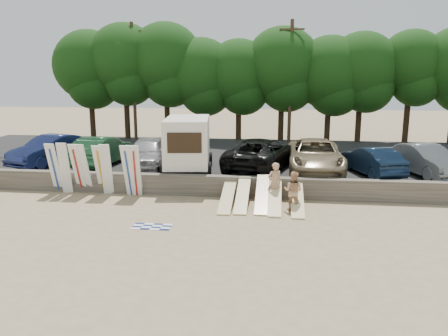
{
  "coord_description": "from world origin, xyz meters",
  "views": [
    {
      "loc": [
        1.28,
        -17.22,
        5.7
      ],
      "look_at": [
        -1.3,
        3.0,
        1.39
      ],
      "focal_mm": 35.0,
      "sensor_mm": 36.0,
      "label": 1
    }
  ],
  "objects_px": {
    "car_6": "(426,160)",
    "beachgoer_b": "(293,191)",
    "car_3": "(261,154)",
    "car_2": "(148,153)",
    "cooler": "(226,199)",
    "beachgoer_a": "(275,183)",
    "car_4": "(315,155)",
    "car_0": "(51,150)",
    "car_5": "(372,161)",
    "box_trailer": "(188,141)",
    "car_1": "(101,151)"
  },
  "relations": [
    {
      "from": "beachgoer_b",
      "to": "car_2",
      "type": "bearing_deg",
      "value": -11.3
    },
    {
      "from": "car_1",
      "to": "beachgoer_b",
      "type": "distance_m",
      "value": 11.89
    },
    {
      "from": "car_0",
      "to": "cooler",
      "type": "xyz_separation_m",
      "value": [
        10.69,
        -4.16,
        -1.37
      ]
    },
    {
      "from": "car_0",
      "to": "car_4",
      "type": "bearing_deg",
      "value": 19.04
    },
    {
      "from": "box_trailer",
      "to": "car_3",
      "type": "distance_m",
      "value": 4.03
    },
    {
      "from": "car_2",
      "to": "beachgoer_b",
      "type": "bearing_deg",
      "value": -38.03
    },
    {
      "from": "car_3",
      "to": "beachgoer_b",
      "type": "xyz_separation_m",
      "value": [
        1.64,
        -5.18,
        -0.69
      ]
    },
    {
      "from": "car_4",
      "to": "cooler",
      "type": "distance_m",
      "value": 6.17
    },
    {
      "from": "car_4",
      "to": "beachgoer_a",
      "type": "xyz_separation_m",
      "value": [
        -2.09,
        -3.98,
        -0.6
      ]
    },
    {
      "from": "car_0",
      "to": "cooler",
      "type": "height_order",
      "value": "car_0"
    },
    {
      "from": "car_4",
      "to": "car_5",
      "type": "bearing_deg",
      "value": -10.16
    },
    {
      "from": "car_3",
      "to": "car_5",
      "type": "relative_size",
      "value": 1.4
    },
    {
      "from": "car_5",
      "to": "beachgoer_b",
      "type": "bearing_deg",
      "value": 29.52
    },
    {
      "from": "beachgoer_a",
      "to": "beachgoer_b",
      "type": "bearing_deg",
      "value": 102.12
    },
    {
      "from": "car_0",
      "to": "beachgoer_a",
      "type": "height_order",
      "value": "car_0"
    },
    {
      "from": "car_2",
      "to": "car_4",
      "type": "xyz_separation_m",
      "value": [
        9.14,
        0.33,
        0.0
      ]
    },
    {
      "from": "car_2",
      "to": "car_6",
      "type": "xyz_separation_m",
      "value": [
        14.67,
        -0.02,
        -0.06
      ]
    },
    {
      "from": "beachgoer_a",
      "to": "car_4",
      "type": "bearing_deg",
      "value": -144.32
    },
    {
      "from": "car_4",
      "to": "car_6",
      "type": "bearing_deg",
      "value": -3.42
    },
    {
      "from": "car_3",
      "to": "car_6",
      "type": "distance_m",
      "value": 8.47
    },
    {
      "from": "car_5",
      "to": "cooler",
      "type": "distance_m",
      "value": 8.12
    },
    {
      "from": "car_3",
      "to": "beachgoer_b",
      "type": "relative_size",
      "value": 3.56
    },
    {
      "from": "car_6",
      "to": "beachgoer_b",
      "type": "bearing_deg",
      "value": -162.87
    },
    {
      "from": "box_trailer",
      "to": "car_6",
      "type": "bearing_deg",
      "value": -6.25
    },
    {
      "from": "beachgoer_b",
      "to": "car_3",
      "type": "bearing_deg",
      "value": -53.01
    },
    {
      "from": "beachgoer_b",
      "to": "cooler",
      "type": "distance_m",
      "value": 3.16
    },
    {
      "from": "box_trailer",
      "to": "car_3",
      "type": "bearing_deg",
      "value": 5.19
    },
    {
      "from": "car_4",
      "to": "cooler",
      "type": "bearing_deg",
      "value": -134.99
    },
    {
      "from": "car_0",
      "to": "beachgoer_a",
      "type": "relative_size",
      "value": 2.68
    },
    {
      "from": "car_2",
      "to": "cooler",
      "type": "height_order",
      "value": "car_2"
    },
    {
      "from": "car_4",
      "to": "beachgoer_b",
      "type": "distance_m",
      "value": 5.2
    },
    {
      "from": "car_2",
      "to": "car_0",
      "type": "bearing_deg",
      "value": 170.2
    },
    {
      "from": "car_0",
      "to": "car_1",
      "type": "relative_size",
      "value": 1.01
    },
    {
      "from": "car_5",
      "to": "beachgoer_b",
      "type": "relative_size",
      "value": 2.55
    },
    {
      "from": "car_2",
      "to": "car_4",
      "type": "distance_m",
      "value": 9.14
    },
    {
      "from": "car_0",
      "to": "beachgoer_a",
      "type": "distance_m",
      "value": 13.45
    },
    {
      "from": "car_0",
      "to": "car_2",
      "type": "xyz_separation_m",
      "value": [
        5.81,
        -0.25,
        0.01
      ]
    },
    {
      "from": "car_5",
      "to": "beachgoer_b",
      "type": "height_order",
      "value": "car_5"
    },
    {
      "from": "car_0",
      "to": "car_2",
      "type": "bearing_deg",
      "value": 16.27
    },
    {
      "from": "box_trailer",
      "to": "beachgoer_b",
      "type": "xyz_separation_m",
      "value": [
        5.5,
        -4.28,
        -1.43
      ]
    },
    {
      "from": "car_2",
      "to": "car_3",
      "type": "height_order",
      "value": "car_3"
    },
    {
      "from": "cooler",
      "to": "car_4",
      "type": "bearing_deg",
      "value": 36.96
    },
    {
      "from": "car_3",
      "to": "beachgoer_a",
      "type": "relative_size",
      "value": 3.23
    },
    {
      "from": "car_6",
      "to": "beachgoer_a",
      "type": "distance_m",
      "value": 8.46
    },
    {
      "from": "beachgoer_b",
      "to": "cooler",
      "type": "xyz_separation_m",
      "value": [
        -2.99,
        0.75,
        -0.7
      ]
    },
    {
      "from": "car_2",
      "to": "car_5",
      "type": "relative_size",
      "value": 1.13
    },
    {
      "from": "box_trailer",
      "to": "car_3",
      "type": "height_order",
      "value": "box_trailer"
    },
    {
      "from": "car_1",
      "to": "car_3",
      "type": "distance_m",
      "value": 9.07
    },
    {
      "from": "car_2",
      "to": "car_3",
      "type": "distance_m",
      "value": 6.24
    },
    {
      "from": "car_3",
      "to": "beachgoer_a",
      "type": "bearing_deg",
      "value": 114.72
    }
  ]
}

